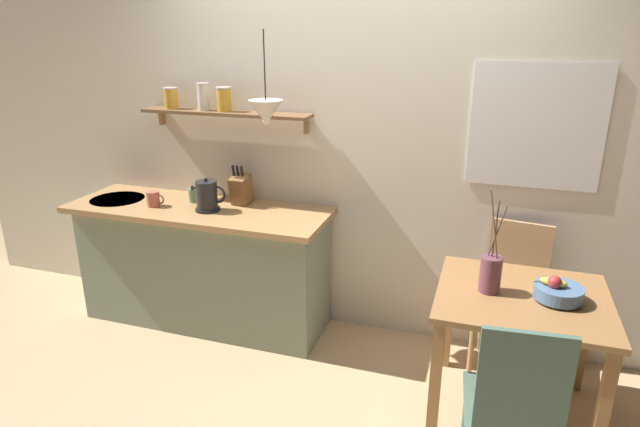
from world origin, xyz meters
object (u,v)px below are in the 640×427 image
(knife_block, at_px, (241,189))
(coffee_mug_spare, at_px, (195,195))
(twig_vase, at_px, (490,273))
(coffee_mug_by_sink, at_px, (154,199))
(pendant_lamp, at_px, (266,112))
(dining_table, at_px, (520,315))
(fruit_bowl, at_px, (558,291))
(dining_chair_near, at_px, (515,404))
(electric_kettle, at_px, (207,196))
(dining_chair_far, at_px, (513,292))

(knife_block, xyz_separation_m, coffee_mug_spare, (-0.34, -0.05, -0.06))
(knife_block, bearing_deg, twig_vase, -17.09)
(coffee_mug_by_sink, relative_size, pendant_lamp, 0.24)
(dining_table, bearing_deg, knife_block, 164.73)
(fruit_bowl, bearing_deg, dining_table, 177.43)
(dining_chair_near, bearing_deg, pendant_lamp, 148.56)
(electric_kettle, xyz_separation_m, coffee_mug_spare, (-0.19, 0.14, -0.05))
(knife_block, height_order, pendant_lamp, pendant_lamp)
(dining_table, distance_m, knife_block, 1.96)
(pendant_lamp, bearing_deg, coffee_mug_by_sink, -176.79)
(dining_chair_far, relative_size, knife_block, 3.24)
(dining_table, xyz_separation_m, twig_vase, (-0.17, -0.01, 0.23))
(dining_chair_near, distance_m, knife_block, 2.21)
(fruit_bowl, bearing_deg, pendant_lamp, 169.25)
(dining_chair_near, bearing_deg, coffee_mug_spare, 153.65)
(dining_chair_near, height_order, dining_chair_far, dining_chair_far)
(fruit_bowl, relative_size, electric_kettle, 0.97)
(fruit_bowl, height_order, electric_kettle, electric_kettle)
(dining_table, distance_m, pendant_lamp, 1.86)
(dining_chair_near, relative_size, knife_block, 3.24)
(dining_table, height_order, fruit_bowl, fruit_bowl)
(twig_vase, distance_m, knife_block, 1.77)
(dining_chair_far, height_order, electric_kettle, electric_kettle)
(dining_chair_near, bearing_deg, electric_kettle, 154.87)
(dining_chair_near, height_order, electric_kettle, electric_kettle)
(twig_vase, bearing_deg, knife_block, 162.91)
(dining_chair_near, height_order, twig_vase, twig_vase)
(dining_table, bearing_deg, electric_kettle, 171.28)
(dining_chair_far, relative_size, coffee_mug_by_sink, 7.09)
(coffee_mug_spare, bearing_deg, knife_block, 9.21)
(twig_vase, relative_size, electric_kettle, 2.22)
(dining_chair_far, xyz_separation_m, coffee_mug_spare, (-2.17, -0.02, 0.42))
(dining_chair_far, bearing_deg, knife_block, 179.04)
(dining_chair_near, xyz_separation_m, coffee_mug_by_sink, (-2.39, 0.90, 0.42))
(dining_chair_near, relative_size, twig_vase, 1.68)
(electric_kettle, distance_m, pendant_lamp, 0.73)
(pendant_lamp, bearing_deg, fruit_bowl, -10.75)
(electric_kettle, height_order, coffee_mug_by_sink, electric_kettle)
(twig_vase, distance_m, coffee_mug_by_sink, 2.26)
(twig_vase, bearing_deg, fruit_bowl, 0.55)
(electric_kettle, bearing_deg, pendant_lamp, 1.67)
(twig_vase, distance_m, pendant_lamp, 1.61)
(knife_block, bearing_deg, fruit_bowl, -14.31)
(pendant_lamp, bearing_deg, dining_table, -11.57)
(pendant_lamp, bearing_deg, knife_block, 147.16)
(dining_table, height_order, pendant_lamp, pendant_lamp)
(coffee_mug_spare, bearing_deg, dining_chair_near, -26.35)
(dining_chair_near, xyz_separation_m, electric_kettle, (-1.99, 0.93, 0.47))
(dining_chair_far, relative_size, coffee_mug_spare, 7.79)
(knife_block, bearing_deg, dining_chair_far, -0.96)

